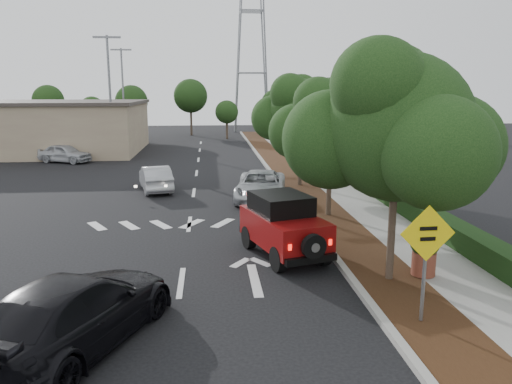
{
  "coord_description": "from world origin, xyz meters",
  "views": [
    {
      "loc": [
        0.83,
        -12.83,
        5.13
      ],
      "look_at": [
        2.32,
        3.0,
        1.84
      ],
      "focal_mm": 35.0,
      "sensor_mm": 36.0,
      "label": 1
    }
  ],
  "objects": [
    {
      "name": "street_tree_near",
      "position": [
        5.6,
        -0.5,
        0.0
      ],
      "size": [
        3.8,
        3.8,
        5.92
      ],
      "primitive_type": null,
      "color": "black",
      "rests_on": "ground"
    },
    {
      "name": "silver_suv_ahead",
      "position": [
        3.2,
        9.99,
        0.67
      ],
      "size": [
        2.97,
        5.13,
        1.35
      ],
      "primitive_type": "imported",
      "rotation": [
        0.0,
        0.0,
        -0.16
      ],
      "color": "#B6B9BE",
      "rests_on": "ground"
    },
    {
      "name": "hedge",
      "position": [
        8.9,
        12.0,
        0.4
      ],
      "size": [
        0.8,
        70.0,
        0.8
      ],
      "primitive_type": "cube",
      "color": "black",
      "rests_on": "ground"
    },
    {
      "name": "planting_strip",
      "position": [
        5.6,
        12.0,
        0.06
      ],
      "size": [
        1.8,
        70.0,
        0.12
      ],
      "primitive_type": "cube",
      "color": "black",
      "rests_on": "ground"
    },
    {
      "name": "black_suv_oncoming",
      "position": [
        -1.92,
        -3.26,
        0.76
      ],
      "size": [
        4.02,
        5.65,
        1.52
      ],
      "primitive_type": "imported",
      "rotation": [
        0.0,
        0.0,
        2.74
      ],
      "color": "black",
      "rests_on": "ground"
    },
    {
      "name": "ground",
      "position": [
        0.0,
        0.0,
        0.0
      ],
      "size": [
        120.0,
        120.0,
        0.0
      ],
      "primitive_type": "plane",
      "color": "black",
      "rests_on": "ground"
    },
    {
      "name": "speed_hump_sign",
      "position": [
        5.4,
        -3.05,
        1.81
      ],
      "size": [
        1.23,
        0.11,
        2.61
      ],
      "rotation": [
        0.0,
        0.0,
        0.04
      ],
      "color": "slate",
      "rests_on": "ground"
    },
    {
      "name": "parked_suv",
      "position": [
        -9.41,
        23.46,
        0.66
      ],
      "size": [
        4.18,
        3.02,
        1.32
      ],
      "primitive_type": "imported",
      "rotation": [
        0.0,
        0.0,
        1.15
      ],
      "color": "#B4B6BC",
      "rests_on": "ground"
    },
    {
      "name": "light_pole_a",
      "position": [
        -6.5,
        26.0,
        0.0
      ],
      "size": [
        2.0,
        0.22,
        9.0
      ],
      "primitive_type": null,
      "color": "slate",
      "rests_on": "ground"
    },
    {
      "name": "street_tree_mid",
      "position": [
        5.6,
        6.5,
        0.0
      ],
      "size": [
        3.2,
        3.2,
        5.32
      ],
      "primitive_type": null,
      "color": "black",
      "rests_on": "ground"
    },
    {
      "name": "sidewalk",
      "position": [
        7.5,
        12.0,
        0.06
      ],
      "size": [
        2.0,
        70.0,
        0.12
      ],
      "primitive_type": "cube",
      "color": "gray",
      "rests_on": "ground"
    },
    {
      "name": "street_tree_far",
      "position": [
        5.6,
        13.0,
        0.0
      ],
      "size": [
        3.4,
        3.4,
        5.62
      ],
      "primitive_type": null,
      "color": "black",
      "rests_on": "ground"
    },
    {
      "name": "red_jeep",
      "position": [
        3.04,
        2.08,
        0.98
      ],
      "size": [
        2.58,
        3.95,
        1.93
      ],
      "rotation": [
        0.0,
        0.0,
        0.29
      ],
      "color": "black",
      "rests_on": "ground"
    },
    {
      "name": "silver_sedan_oncoming",
      "position": [
        -1.96,
        12.76,
        0.64
      ],
      "size": [
        2.18,
        4.09,
        1.28
      ],
      "primitive_type": "imported",
      "rotation": [
        0.0,
        0.0,
        3.36
      ],
      "color": "#ACADB4",
      "rests_on": "ground"
    },
    {
      "name": "light_pole_b",
      "position": [
        -7.5,
        38.0,
        0.0
      ],
      "size": [
        2.0,
        0.22,
        9.0
      ],
      "primitive_type": null,
      "color": "slate",
      "rests_on": "ground"
    },
    {
      "name": "curb",
      "position": [
        4.6,
        12.0,
        0.07
      ],
      "size": [
        0.2,
        70.0,
        0.15
      ],
      "primitive_type": "cube",
      "color": "#9E9B93",
      "rests_on": "ground"
    },
    {
      "name": "transmission_tower",
      "position": [
        6.0,
        48.0,
        0.0
      ],
      "size": [
        7.0,
        4.0,
        28.0
      ],
      "primitive_type": null,
      "color": "slate",
      "rests_on": "ground"
    },
    {
      "name": "commercial_building",
      "position": [
        -16.0,
        30.0,
        2.0
      ],
      "size": [
        22.0,
        12.0,
        4.0
      ],
      "primitive_type": "cube",
      "color": "gray",
      "rests_on": "ground"
    },
    {
      "name": "terracotta_planter",
      "position": [
        6.6,
        -0.38,
        0.95
      ],
      "size": [
        0.8,
        0.8,
        1.4
      ],
      "rotation": [
        0.0,
        0.0,
        0.07
      ],
      "color": "brown",
      "rests_on": "ground"
    }
  ]
}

